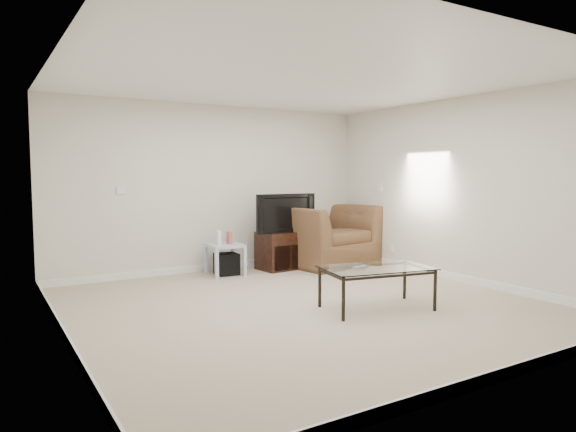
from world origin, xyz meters
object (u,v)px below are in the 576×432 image
tv_stand (281,250)px  recliner (325,225)px  side_table (225,260)px  subwoofer (227,264)px  television (283,213)px  coffee_table (377,288)px

tv_stand → recliner: size_ratio=0.48×
side_table → subwoofer: side_table is taller
subwoofer → recliner: recliner is taller
recliner → tv_stand: bearing=170.9°
tv_stand → side_table: bearing=174.7°
television → side_table: size_ratio=2.00×
television → coffee_table: 2.65m
coffee_table → television: bearing=82.6°
television → recliner: recliner is taller
television → side_table: television is taller
tv_stand → recliner: recliner is taller
side_table → coffee_table: size_ratio=0.40×
tv_stand → subwoofer: bearing=173.6°
television → subwoofer: size_ratio=3.10×
side_table → television: bearing=-1.7°
television → coffee_table: bearing=-98.7°
tv_stand → subwoofer: (-0.92, 0.02, -0.13)m
television → tv_stand: bearing=94.0°
tv_stand → television: television is taller
television → coffee_table: size_ratio=0.81×
subwoofer → coffee_table: bearing=-77.1°
tv_stand → recliner: 0.89m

